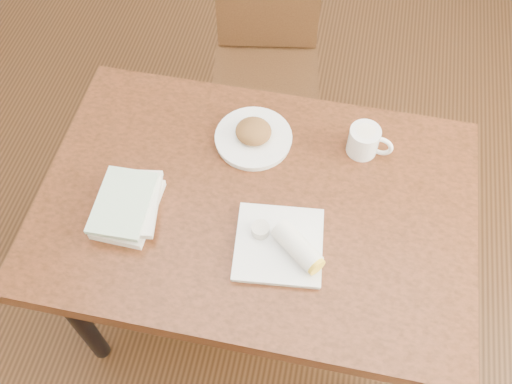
% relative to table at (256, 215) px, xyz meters
% --- Properties ---
extents(ground, '(4.00, 5.00, 0.01)m').
position_rel_table_xyz_m(ground, '(0.00, 0.00, -0.67)').
color(ground, '#472814').
rests_on(ground, ground).
extents(table, '(1.26, 0.85, 0.75)m').
position_rel_table_xyz_m(table, '(0.00, 0.00, 0.00)').
color(table, brown).
rests_on(table, ground).
extents(chair_far, '(0.48, 0.48, 0.95)m').
position_rel_table_xyz_m(chair_far, '(-0.12, 0.80, -0.12)').
color(chair_far, '#472A14').
rests_on(chair_far, ground).
extents(plate_scone, '(0.24, 0.24, 0.08)m').
position_rel_table_xyz_m(plate_scone, '(-0.05, 0.22, 0.10)').
color(plate_scone, white).
rests_on(plate_scone, table).
extents(coffee_mug, '(0.14, 0.09, 0.09)m').
position_rel_table_xyz_m(coffee_mug, '(0.28, 0.25, 0.13)').
color(coffee_mug, white).
rests_on(coffee_mug, table).
extents(plate_burrito, '(0.26, 0.26, 0.08)m').
position_rel_table_xyz_m(plate_burrito, '(0.11, -0.14, 0.10)').
color(plate_burrito, white).
rests_on(plate_burrito, table).
extents(book_stack, '(0.19, 0.24, 0.06)m').
position_rel_table_xyz_m(book_stack, '(-0.35, -0.10, 0.11)').
color(book_stack, white).
rests_on(book_stack, table).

